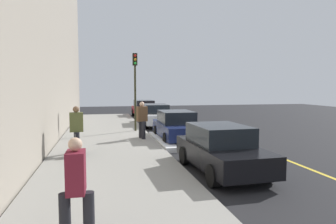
{
  "coord_description": "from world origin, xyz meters",
  "views": [
    {
      "loc": [
        15.69,
        -3.6,
        2.75
      ],
      "look_at": [
        0.65,
        -0.3,
        1.48
      ],
      "focal_mm": 32.89,
      "sensor_mm": 36.0,
      "label": 1
    }
  ],
  "objects_px": {
    "parked_car_white": "(156,115)",
    "parked_car_navy": "(177,126)",
    "parked_car_red": "(144,109)",
    "pedestrian_olive_coat": "(76,129)",
    "traffic_light_pole": "(135,79)",
    "rolling_suitcase": "(75,150)",
    "parked_car_black": "(221,149)",
    "pedestrian_burgundy_coat": "(76,186)",
    "pedestrian_brown_coat": "(142,119)"
  },
  "relations": [
    {
      "from": "pedestrian_olive_coat",
      "to": "rolling_suitcase",
      "type": "xyz_separation_m",
      "value": [
        0.44,
        -0.02,
        -0.74
      ]
    },
    {
      "from": "parked_car_black",
      "to": "rolling_suitcase",
      "type": "xyz_separation_m",
      "value": [
        -2.63,
        -4.71,
        -0.36
      ]
    },
    {
      "from": "parked_car_black",
      "to": "pedestrian_olive_coat",
      "type": "distance_m",
      "value": 5.62
    },
    {
      "from": "pedestrian_olive_coat",
      "to": "rolling_suitcase",
      "type": "bearing_deg",
      "value": -2.78
    },
    {
      "from": "parked_car_red",
      "to": "parked_car_navy",
      "type": "xyz_separation_m",
      "value": [
        12.82,
        -0.11,
        -0.0
      ]
    },
    {
      "from": "parked_car_red",
      "to": "traffic_light_pole",
      "type": "bearing_deg",
      "value": -10.87
    },
    {
      "from": "parked_car_red",
      "to": "parked_car_black",
      "type": "height_order",
      "value": "same"
    },
    {
      "from": "pedestrian_olive_coat",
      "to": "parked_car_white",
      "type": "bearing_deg",
      "value": 152.52
    },
    {
      "from": "pedestrian_olive_coat",
      "to": "rolling_suitcase",
      "type": "height_order",
      "value": "pedestrian_olive_coat"
    },
    {
      "from": "parked_car_navy",
      "to": "pedestrian_olive_coat",
      "type": "xyz_separation_m",
      "value": [
        2.83,
        -4.69,
        0.38
      ]
    },
    {
      "from": "parked_car_red",
      "to": "rolling_suitcase",
      "type": "bearing_deg",
      "value": -16.7
    },
    {
      "from": "parked_car_white",
      "to": "pedestrian_burgundy_coat",
      "type": "height_order",
      "value": "pedestrian_burgundy_coat"
    },
    {
      "from": "parked_car_navy",
      "to": "traffic_light_pole",
      "type": "bearing_deg",
      "value": -149.21
    },
    {
      "from": "parked_car_white",
      "to": "parked_car_navy",
      "type": "distance_m",
      "value": 6.27
    },
    {
      "from": "pedestrian_olive_coat",
      "to": "rolling_suitcase",
      "type": "relative_size",
      "value": 2.19
    },
    {
      "from": "parked_car_red",
      "to": "pedestrian_olive_coat",
      "type": "xyz_separation_m",
      "value": [
        15.65,
        -4.81,
        0.38
      ]
    },
    {
      "from": "rolling_suitcase",
      "to": "parked_car_red",
      "type": "bearing_deg",
      "value": 163.3
    },
    {
      "from": "parked_car_white",
      "to": "parked_car_black",
      "type": "xyz_separation_m",
      "value": [
        12.17,
        -0.05,
        -0.0
      ]
    },
    {
      "from": "parked_car_navy",
      "to": "rolling_suitcase",
      "type": "xyz_separation_m",
      "value": [
        3.28,
        -4.72,
        -0.36
      ]
    },
    {
      "from": "parked_car_red",
      "to": "parked_car_white",
      "type": "xyz_separation_m",
      "value": [
        6.55,
        -0.07,
        0.0
      ]
    },
    {
      "from": "parked_car_red",
      "to": "parked_car_navy",
      "type": "height_order",
      "value": "same"
    },
    {
      "from": "pedestrian_burgundy_coat",
      "to": "parked_car_white",
      "type": "bearing_deg",
      "value": 165.31
    },
    {
      "from": "pedestrian_olive_coat",
      "to": "rolling_suitcase",
      "type": "distance_m",
      "value": 0.86
    },
    {
      "from": "parked_car_red",
      "to": "parked_car_black",
      "type": "distance_m",
      "value": 18.72
    },
    {
      "from": "parked_car_red",
      "to": "pedestrian_brown_coat",
      "type": "relative_size",
      "value": 2.4
    },
    {
      "from": "parked_car_navy",
      "to": "rolling_suitcase",
      "type": "distance_m",
      "value": 5.75
    },
    {
      "from": "parked_car_white",
      "to": "pedestrian_burgundy_coat",
      "type": "bearing_deg",
      "value": -14.69
    },
    {
      "from": "parked_car_red",
      "to": "parked_car_white",
      "type": "bearing_deg",
      "value": -0.64
    },
    {
      "from": "pedestrian_burgundy_coat",
      "to": "rolling_suitcase",
      "type": "bearing_deg",
      "value": -175.39
    },
    {
      "from": "parked_car_white",
      "to": "parked_car_navy",
      "type": "relative_size",
      "value": 1.14
    },
    {
      "from": "parked_car_red",
      "to": "pedestrian_olive_coat",
      "type": "height_order",
      "value": "pedestrian_olive_coat"
    },
    {
      "from": "parked_car_red",
      "to": "parked_car_navy",
      "type": "bearing_deg",
      "value": -0.51
    },
    {
      "from": "pedestrian_olive_coat",
      "to": "parked_car_black",
      "type": "bearing_deg",
      "value": 56.77
    },
    {
      "from": "parked_car_navy",
      "to": "traffic_light_pole",
      "type": "distance_m",
      "value": 4.25
    },
    {
      "from": "rolling_suitcase",
      "to": "parked_car_black",
      "type": "bearing_deg",
      "value": 60.83
    },
    {
      "from": "parked_car_black",
      "to": "pedestrian_olive_coat",
      "type": "bearing_deg",
      "value": -123.23
    },
    {
      "from": "pedestrian_burgundy_coat",
      "to": "pedestrian_olive_coat",
      "type": "bearing_deg",
      "value": -175.85
    },
    {
      "from": "pedestrian_brown_coat",
      "to": "parked_car_white",
      "type": "bearing_deg",
      "value": 163.55
    },
    {
      "from": "parked_car_red",
      "to": "parked_car_black",
      "type": "relative_size",
      "value": 1.06
    },
    {
      "from": "traffic_light_pole",
      "to": "rolling_suitcase",
      "type": "height_order",
      "value": "traffic_light_pole"
    },
    {
      "from": "parked_car_red",
      "to": "pedestrian_olive_coat",
      "type": "relative_size",
      "value": 2.4
    },
    {
      "from": "parked_car_black",
      "to": "pedestrian_brown_coat",
      "type": "bearing_deg",
      "value": -164.09
    },
    {
      "from": "traffic_light_pole",
      "to": "pedestrian_brown_coat",
      "type": "bearing_deg",
      "value": 0.56
    },
    {
      "from": "pedestrian_olive_coat",
      "to": "pedestrian_burgundy_coat",
      "type": "bearing_deg",
      "value": 4.15
    },
    {
      "from": "parked_car_navy",
      "to": "pedestrian_burgundy_coat",
      "type": "xyz_separation_m",
      "value": [
        9.85,
        -4.19,
        0.34
      ]
    },
    {
      "from": "parked_car_white",
      "to": "rolling_suitcase",
      "type": "bearing_deg",
      "value": -26.48
    },
    {
      "from": "parked_car_black",
      "to": "pedestrian_olive_coat",
      "type": "xyz_separation_m",
      "value": [
        -3.07,
        -4.69,
        0.38
      ]
    },
    {
      "from": "parked_car_white",
      "to": "parked_car_black",
      "type": "relative_size",
      "value": 1.12
    },
    {
      "from": "parked_car_white",
      "to": "parked_car_navy",
      "type": "bearing_deg",
      "value": -0.37
    },
    {
      "from": "parked_car_red",
      "to": "traffic_light_pole",
      "type": "distance_m",
      "value": 10.31
    }
  ]
}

